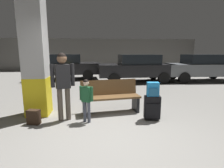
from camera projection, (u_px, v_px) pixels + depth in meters
ground_plane at (102, 94)px, 7.26m from camera, size 18.00×18.00×0.10m
garage_back_wall at (98, 55)px, 15.67m from camera, size 18.00×0.12×2.80m
structural_pillar at (35, 57)px, 4.47m from camera, size 0.57×0.57×3.09m
bench at (110, 97)px, 4.85m from camera, size 1.66×0.74×0.89m
suitcase at (152, 107)px, 4.29m from camera, size 0.40×0.27×0.60m
backpack_bright at (153, 89)px, 4.21m from camera, size 0.30×0.22×0.34m
child at (86, 96)px, 4.10m from camera, size 0.32×0.26×1.04m
adult at (63, 80)px, 4.15m from camera, size 0.53×0.29×1.64m
backpack_dark_floor at (34, 117)px, 4.07m from camera, size 0.31×0.25×0.34m
parked_car_near at (136, 67)px, 9.71m from camera, size 4.13×1.86×1.51m
parked_car_side at (201, 67)px, 10.01m from camera, size 4.17×1.94×1.51m
parked_car_far at (65, 66)px, 10.64m from camera, size 4.22×2.04×1.51m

